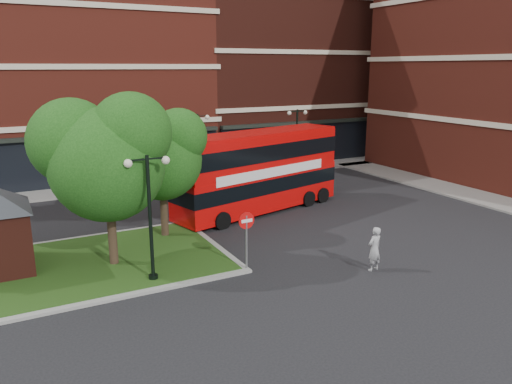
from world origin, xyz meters
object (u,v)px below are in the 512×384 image
bus (259,166)px  woman (374,249)px  car_silver (125,179)px  car_white (225,168)px

bus → woman: size_ratio=5.83×
bus → car_silver: 10.79m
bus → car_white: 9.43m
bus → car_white: size_ratio=2.31×
bus → woman: 9.99m
woman → car_white: bearing=-104.6°
bus → car_silver: size_ratio=2.85×
woman → car_silver: size_ratio=0.49×
woman → car_silver: (-5.69, 18.86, -0.28)m
bus → woman: bus is taller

